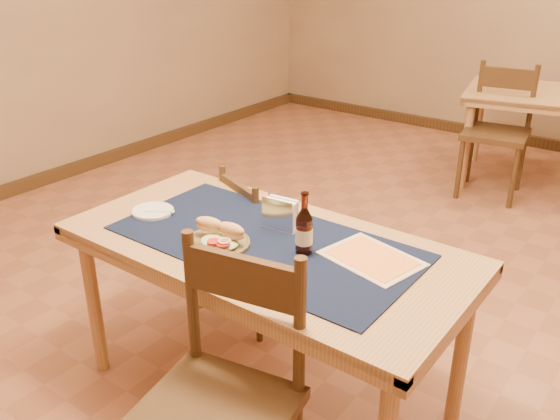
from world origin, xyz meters
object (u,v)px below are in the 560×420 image
Objects in this scene: chair_main_near at (220,400)px; sandwich_plate at (218,239)px; beer_bottle at (304,231)px; chair_main_far at (264,245)px; main_table at (265,260)px; napkin_holder at (280,215)px.

sandwich_plate is at bearing 131.78° from chair_main_near.
chair_main_far is at bearing 140.76° from beer_bottle.
sandwich_plate is (-0.12, -0.14, 0.12)m from main_table.
chair_main_near is 0.63m from sandwich_plate.
chair_main_near is at bearing -64.86° from main_table.
napkin_holder is (0.35, -0.34, 0.39)m from chair_main_far.
main_table is 1.62× the size of chair_main_near.
main_table is 6.58× the size of beer_bottle.
beer_bottle reaches higher than chair_main_near.
chair_main_far is 5.28× the size of napkin_holder.
main_table is at bearing -83.90° from napkin_holder.
sandwich_plate is 0.34m from beer_bottle.
sandwich_plate is 1.07× the size of beer_bottle.
main_table is at bearing 115.14° from chair_main_near.
beer_bottle is 0.22m from napkin_holder.
main_table is 10.21× the size of napkin_holder.
sandwich_plate is at bearing -153.07° from beer_bottle.
chair_main_far is (-0.37, 0.45, -0.24)m from main_table.
sandwich_plate reaches higher than chair_main_far.
chair_main_far is 3.40× the size of beer_bottle.
chair_main_near is 3.81× the size of sandwich_plate.
main_table is at bearing -51.15° from chair_main_far.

